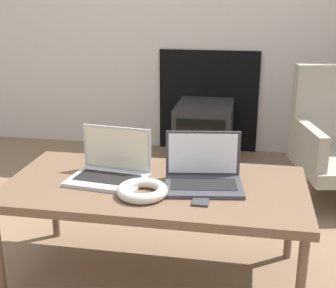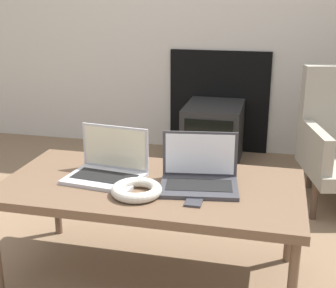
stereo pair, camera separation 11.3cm
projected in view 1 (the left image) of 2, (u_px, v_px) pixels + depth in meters
table at (155, 191)px, 1.94m from camera, size 1.24×0.62×0.45m
laptop_left at (111, 168)px, 1.97m from camera, size 0.34×0.26×0.21m
laptop_right at (203, 174)px, 1.91m from camera, size 0.34×0.27×0.21m
headphones at (142, 191)px, 1.81m from camera, size 0.20×0.20×0.04m
phone at (202, 198)px, 1.78m from camera, size 0.06×0.14×0.01m
tv at (204, 132)px, 3.44m from camera, size 0.41×0.52×0.43m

